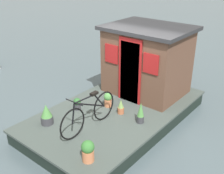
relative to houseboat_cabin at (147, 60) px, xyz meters
name	(u,v)px	position (x,y,z in m)	size (l,w,h in m)	color
ground_plane	(117,121)	(-1.39, 0.00, -1.40)	(60.00, 60.00, 0.00)	#4C5B60
houseboat_deck	(117,115)	(-1.39, 0.00, -1.19)	(5.00, 2.80, 0.41)	#424C47
houseboat_cabin	(147,60)	(0.00, 0.00, 0.00)	(1.86, 2.32, 1.96)	brown
bicycle	(89,113)	(-2.53, -0.09, -0.59)	(1.79, 0.50, 0.88)	black
potted_plant_rosemary	(77,104)	(-2.08, 0.78, -0.82)	(0.20, 0.20, 0.32)	#38383D
potted_plant_lavender	(88,151)	(-3.40, -0.88, -0.75)	(0.26, 0.26, 0.46)	#C6754C
potted_plant_fern	(121,107)	(-1.52, -0.24, -0.80)	(0.17, 0.17, 0.39)	#B2603D
potted_plant_basil	(47,115)	(-3.04, 0.83, -0.75)	(0.30, 0.30, 0.51)	#38383D
potted_plant_mint	(141,113)	(-1.57, -0.88, -0.73)	(0.18, 0.18, 0.54)	#38383D
potted_plant_thyme	(108,99)	(-1.44, 0.26, -0.78)	(0.22, 0.22, 0.40)	#C6754C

